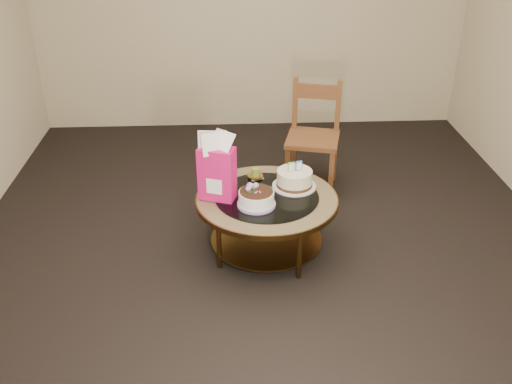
{
  "coord_description": "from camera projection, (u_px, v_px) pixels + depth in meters",
  "views": [
    {
      "loc": [
        -0.26,
        -3.51,
        2.44
      ],
      "look_at": [
        -0.08,
        0.02,
        0.48
      ],
      "focal_mm": 40.0,
      "sensor_mm": 36.0,
      "label": 1
    }
  ],
  "objects": [
    {
      "name": "ground",
      "position": [
        266.0,
        250.0,
        4.26
      ],
      "size": [
        5.0,
        5.0,
        0.0
      ],
      "primitive_type": "plane",
      "color": "black",
      "rests_on": "ground"
    },
    {
      "name": "room_walls",
      "position": [
        268.0,
        43.0,
        3.52
      ],
      "size": [
        4.52,
        5.02,
        2.61
      ],
      "color": "beige",
      "rests_on": "ground"
    },
    {
      "name": "coffee_table",
      "position": [
        267.0,
        206.0,
        4.08
      ],
      "size": [
        1.02,
        1.02,
        0.46
      ],
      "color": "#573A18",
      "rests_on": "ground"
    },
    {
      "name": "decorated_cake",
      "position": [
        256.0,
        199.0,
        3.9
      ],
      "size": [
        0.27,
        0.27,
        0.15
      ],
      "rotation": [
        0.0,
        0.0,
        -0.25
      ],
      "color": "#B08FCB",
      "rests_on": "coffee_table"
    },
    {
      "name": "cream_cake",
      "position": [
        294.0,
        179.0,
        4.13
      ],
      "size": [
        0.32,
        0.32,
        0.2
      ],
      "rotation": [
        0.0,
        0.0,
        0.29
      ],
      "color": "silver",
      "rests_on": "coffee_table"
    },
    {
      "name": "gift_bag",
      "position": [
        217.0,
        167.0,
        3.9
      ],
      "size": [
        0.28,
        0.23,
        0.49
      ],
      "rotation": [
        0.0,
        0.0,
        -0.33
      ],
      "color": "#F11677",
      "rests_on": "coffee_table"
    },
    {
      "name": "pillar_candle",
      "position": [
        255.0,
        174.0,
        4.28
      ],
      "size": [
        0.13,
        0.13,
        0.09
      ],
      "rotation": [
        0.0,
        0.0,
        0.38
      ],
      "color": "tan",
      "rests_on": "coffee_table"
    },
    {
      "name": "dining_chair",
      "position": [
        313.0,
        136.0,
        4.93
      ],
      "size": [
        0.53,
        0.53,
        0.95
      ],
      "rotation": [
        0.0,
        0.0,
        -0.25
      ],
      "color": "brown",
      "rests_on": "ground"
    }
  ]
}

